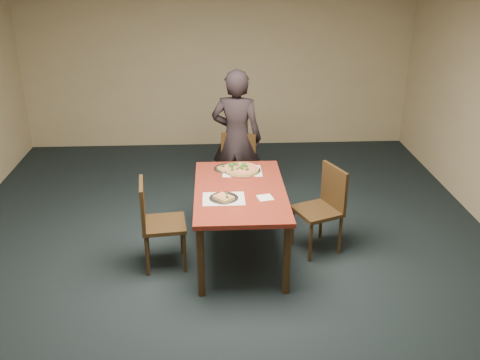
{
  "coord_description": "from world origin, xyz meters",
  "views": [
    {
      "loc": [
        -0.09,
        -4.26,
        2.95
      ],
      "look_at": [
        0.17,
        0.55,
        0.85
      ],
      "focal_mm": 40.0,
      "sensor_mm": 36.0,
      "label": 1
    }
  ],
  "objects_px": {
    "chair_left": "(155,219)",
    "pizza_pan": "(242,169)",
    "slice_plate_near": "(224,198)",
    "chair_far": "(237,167)",
    "slice_plate_far": "(227,168)",
    "dining_table": "(240,198)",
    "chair_right": "(324,204)",
    "diner": "(237,138)"
  },
  "relations": [
    {
      "from": "pizza_pan",
      "to": "chair_left",
      "type": "bearing_deg",
      "value": -145.1
    },
    {
      "from": "chair_right",
      "to": "slice_plate_near",
      "type": "relative_size",
      "value": 3.25
    },
    {
      "from": "chair_right",
      "to": "diner",
      "type": "xyz_separation_m",
      "value": [
        -0.85,
        1.19,
        0.32
      ]
    },
    {
      "from": "chair_far",
      "to": "pizza_pan",
      "type": "relative_size",
      "value": 2.27
    },
    {
      "from": "chair_right",
      "to": "slice_plate_near",
      "type": "bearing_deg",
      "value": -95.64
    },
    {
      "from": "dining_table",
      "to": "pizza_pan",
      "type": "xyz_separation_m",
      "value": [
        0.04,
        0.47,
        0.12
      ]
    },
    {
      "from": "slice_plate_near",
      "to": "slice_plate_far",
      "type": "xyz_separation_m",
      "value": [
        0.05,
        0.74,
        -0.0
      ]
    },
    {
      "from": "chair_left",
      "to": "chair_right",
      "type": "height_order",
      "value": "same"
    },
    {
      "from": "dining_table",
      "to": "chair_far",
      "type": "distance_m",
      "value": 1.16
    },
    {
      "from": "pizza_pan",
      "to": "slice_plate_near",
      "type": "relative_size",
      "value": 1.43
    },
    {
      "from": "chair_left",
      "to": "pizza_pan",
      "type": "xyz_separation_m",
      "value": [
        0.88,
        0.61,
        0.26
      ]
    },
    {
      "from": "chair_left",
      "to": "pizza_pan",
      "type": "distance_m",
      "value": 1.1
    },
    {
      "from": "chair_far",
      "to": "chair_left",
      "type": "relative_size",
      "value": 1.0
    },
    {
      "from": "slice_plate_far",
      "to": "dining_table",
      "type": "bearing_deg",
      "value": -77.48
    },
    {
      "from": "chair_far",
      "to": "pizza_pan",
      "type": "distance_m",
      "value": 0.73
    },
    {
      "from": "pizza_pan",
      "to": "slice_plate_far",
      "type": "height_order",
      "value": "pizza_pan"
    },
    {
      "from": "diner",
      "to": "slice_plate_far",
      "type": "distance_m",
      "value": 0.77
    },
    {
      "from": "chair_right",
      "to": "dining_table",
      "type": "bearing_deg",
      "value": -105.82
    },
    {
      "from": "slice_plate_far",
      "to": "slice_plate_near",
      "type": "bearing_deg",
      "value": -93.76
    },
    {
      "from": "chair_left",
      "to": "slice_plate_near",
      "type": "relative_size",
      "value": 3.25
    },
    {
      "from": "pizza_pan",
      "to": "slice_plate_near",
      "type": "bearing_deg",
      "value": -106.95
    },
    {
      "from": "dining_table",
      "to": "diner",
      "type": "distance_m",
      "value": 1.3
    },
    {
      "from": "pizza_pan",
      "to": "slice_plate_near",
      "type": "distance_m",
      "value": 0.71
    },
    {
      "from": "dining_table",
      "to": "chair_left",
      "type": "distance_m",
      "value": 0.86
    },
    {
      "from": "chair_far",
      "to": "chair_right",
      "type": "xyz_separation_m",
      "value": [
        0.85,
        -1.05,
        0.0
      ]
    },
    {
      "from": "chair_left",
      "to": "pizza_pan",
      "type": "bearing_deg",
      "value": -61.69
    },
    {
      "from": "diner",
      "to": "pizza_pan",
      "type": "xyz_separation_m",
      "value": [
        0.02,
        -0.82,
        -0.07
      ]
    },
    {
      "from": "chair_right",
      "to": "slice_plate_near",
      "type": "xyz_separation_m",
      "value": [
        -1.04,
        -0.31,
        0.25
      ]
    },
    {
      "from": "chair_far",
      "to": "slice_plate_near",
      "type": "xyz_separation_m",
      "value": [
        -0.19,
        -1.36,
        0.25
      ]
    },
    {
      "from": "chair_far",
      "to": "diner",
      "type": "height_order",
      "value": "diner"
    },
    {
      "from": "dining_table",
      "to": "chair_left",
      "type": "bearing_deg",
      "value": -170.17
    },
    {
      "from": "dining_table",
      "to": "chair_right",
      "type": "height_order",
      "value": "chair_right"
    },
    {
      "from": "dining_table",
      "to": "diner",
      "type": "bearing_deg",
      "value": 88.86
    },
    {
      "from": "dining_table",
      "to": "chair_right",
      "type": "bearing_deg",
      "value": 6.48
    },
    {
      "from": "slice_plate_far",
      "to": "chair_right",
      "type": "bearing_deg",
      "value": -23.38
    },
    {
      "from": "chair_far",
      "to": "slice_plate_far",
      "type": "xyz_separation_m",
      "value": [
        -0.15,
        -0.62,
        0.25
      ]
    },
    {
      "from": "chair_right",
      "to": "diner",
      "type": "bearing_deg",
      "value": -166.66
    },
    {
      "from": "chair_right",
      "to": "slice_plate_near",
      "type": "distance_m",
      "value": 1.12
    },
    {
      "from": "pizza_pan",
      "to": "diner",
      "type": "bearing_deg",
      "value": 91.06
    },
    {
      "from": "chair_far",
      "to": "chair_right",
      "type": "relative_size",
      "value": 1.0
    },
    {
      "from": "slice_plate_far",
      "to": "chair_left",
      "type": "bearing_deg",
      "value": -136.85
    },
    {
      "from": "slice_plate_near",
      "to": "pizza_pan",
      "type": "bearing_deg",
      "value": 73.05
    }
  ]
}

